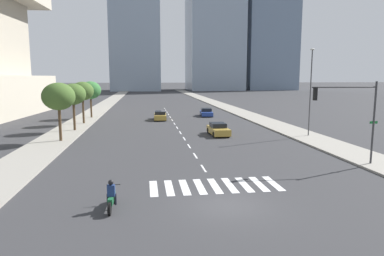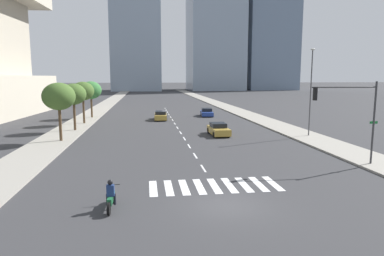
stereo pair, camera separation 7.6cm
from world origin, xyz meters
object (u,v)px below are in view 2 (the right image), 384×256
(sedan_gold_1, at_px, (218,129))
(street_lamp_east, at_px, (311,87))
(sedan_gold_0, at_px, (161,116))
(motorcycle_lead, at_px, (111,197))
(street_tree_nearest, at_px, (59,97))
(street_tree_fourth, at_px, (91,90))
(traffic_signal_near, at_px, (351,108))
(street_tree_second, at_px, (73,94))
(sedan_blue_2, at_px, (207,112))
(street_tree_third, at_px, (83,91))

(sedan_gold_1, height_order, street_lamp_east, street_lamp_east)
(sedan_gold_0, bearing_deg, motorcycle_lead, 175.96)
(sedan_gold_0, distance_m, street_tree_nearest, 20.22)
(street_tree_nearest, xyz_separation_m, street_tree_fourth, (0.00, 20.23, -0.13))
(motorcycle_lead, height_order, traffic_signal_near, traffic_signal_near)
(street_tree_second, xyz_separation_m, street_tree_fourth, (0.00, 13.25, -0.01))
(sedan_blue_2, relative_size, street_tree_fourth, 0.82)
(traffic_signal_near, xyz_separation_m, street_tree_nearest, (-22.73, 12.53, 0.25))
(sedan_gold_0, relative_size, sedan_gold_1, 1.04)
(street_tree_third, bearing_deg, street_tree_nearest, -90.00)
(street_lamp_east, bearing_deg, street_tree_nearest, 179.27)
(sedan_gold_1, distance_m, street_tree_second, 17.45)
(sedan_gold_1, xyz_separation_m, street_tree_second, (-16.33, 4.89, 3.74))
(street_tree_second, xyz_separation_m, street_tree_third, (0.00, 6.24, 0.12))
(motorcycle_lead, distance_m, sedan_gold_0, 35.63)
(traffic_signal_near, bearing_deg, street_tree_third, -48.56)
(street_lamp_east, height_order, street_tree_third, street_lamp_east)
(sedan_gold_1, height_order, street_tree_third, street_tree_third)
(street_tree_nearest, height_order, street_tree_second, street_tree_nearest)
(motorcycle_lead, distance_m, street_tree_second, 26.70)
(traffic_signal_near, xyz_separation_m, street_tree_second, (-22.73, 19.51, 0.12))
(sedan_blue_2, distance_m, street_tree_third, 20.27)
(street_tree_second, bearing_deg, street_tree_fourth, 90.00)
(traffic_signal_near, distance_m, street_tree_nearest, 25.96)
(sedan_gold_1, relative_size, street_lamp_east, 0.48)
(sedan_blue_2, bearing_deg, sedan_gold_0, -57.01)
(sedan_gold_1, height_order, street_tree_nearest, street_tree_nearest)
(traffic_signal_near, height_order, street_tree_nearest, traffic_signal_near)
(sedan_gold_1, distance_m, sedan_blue_2, 18.95)
(sedan_gold_0, distance_m, street_tree_third, 11.80)
(sedan_blue_2, bearing_deg, sedan_gold_1, -1.04)
(street_tree_fourth, bearing_deg, traffic_signal_near, -55.24)
(sedan_gold_1, bearing_deg, street_lamp_east, 74.18)
(sedan_gold_1, xyz_separation_m, sedan_blue_2, (2.01, 18.84, -0.03))
(sedan_gold_1, relative_size, street_tree_second, 0.81)
(sedan_gold_1, bearing_deg, street_tree_second, -108.07)
(street_tree_nearest, bearing_deg, motorcycle_lead, -70.41)
(street_tree_nearest, distance_m, street_tree_second, 6.98)
(motorcycle_lead, xyz_separation_m, sedan_blue_2, (11.72, 39.53, 0.01))
(sedan_gold_0, height_order, street_tree_second, street_tree_second)
(sedan_blue_2, xyz_separation_m, street_tree_nearest, (-18.34, -20.93, 3.90))
(traffic_signal_near, height_order, street_tree_third, traffic_signal_near)
(street_tree_nearest, bearing_deg, sedan_gold_0, 57.86)
(sedan_gold_0, height_order, street_tree_third, street_tree_third)
(sedan_gold_1, bearing_deg, traffic_signal_near, 22.27)
(traffic_signal_near, xyz_separation_m, street_tree_third, (-22.73, 25.75, 0.24))
(sedan_gold_0, xyz_separation_m, traffic_signal_near, (12.18, -29.33, 3.62))
(street_tree_nearest, distance_m, street_tree_fourth, 20.23)
(street_tree_second, bearing_deg, traffic_signal_near, -40.64)
(street_tree_fourth, bearing_deg, street_tree_third, -90.00)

